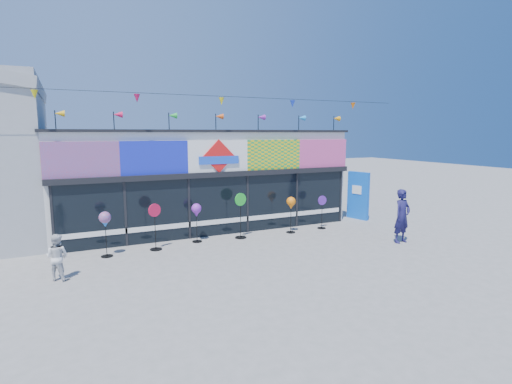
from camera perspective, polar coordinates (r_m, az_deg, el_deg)
ground at (r=12.81m, az=0.11°, el=-9.64°), size 80.00×80.00×0.00m
kite_shop at (r=17.83m, az=-8.13°, el=2.15°), size 16.00×5.70×5.31m
blue_sign at (r=19.09m, az=14.39°, el=-0.47°), size 0.45×1.10×2.20m
spinner_0 at (r=13.69m, az=-20.76°, el=-3.86°), size 0.38×0.38×1.49m
spinner_1 at (r=14.05m, az=-14.22°, el=-4.67°), size 0.44×0.41×1.61m
spinner_2 at (r=14.70m, az=-8.50°, el=-2.74°), size 0.36×0.36×1.44m
spinner_3 at (r=15.15m, az=-2.22°, el=-3.22°), size 0.49×0.44×1.73m
spinner_4 at (r=15.96m, az=5.03°, el=-1.73°), size 0.37×0.37×1.46m
spinner_5 at (r=16.90m, az=9.40°, el=-2.72°), size 0.39×0.36×1.39m
adult_man at (r=15.45m, az=20.15°, el=-3.26°), size 0.77×0.56×1.96m
child at (r=12.23m, az=-26.53°, el=-8.30°), size 0.72×0.63×1.28m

